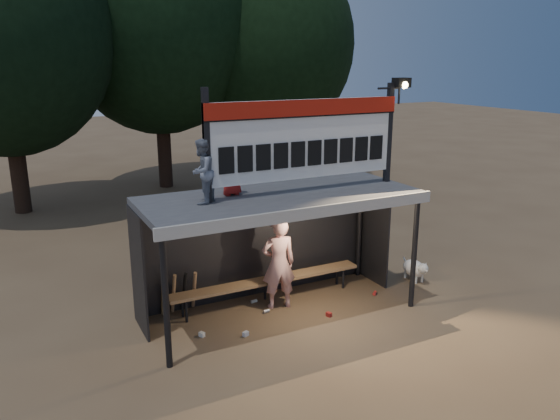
% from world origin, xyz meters
% --- Properties ---
extents(ground, '(80.00, 80.00, 0.00)m').
position_xyz_m(ground, '(0.00, 0.00, 0.00)').
color(ground, brown).
rests_on(ground, ground).
extents(player, '(0.73, 0.55, 1.80)m').
position_xyz_m(player, '(0.09, 0.24, 0.90)').
color(player, white).
rests_on(player, ground).
extents(child_a, '(0.66, 0.66, 1.08)m').
position_xyz_m(child_a, '(-1.45, 0.01, 2.86)').
color(child_a, slate).
rests_on(child_a, dugout_shelter).
extents(child_b, '(0.46, 0.31, 0.91)m').
position_xyz_m(child_b, '(-0.80, 0.34, 2.78)').
color(child_b, '#AA1D1A').
rests_on(child_b, dugout_shelter).
extents(dugout_shelter, '(5.10, 2.08, 2.32)m').
position_xyz_m(dugout_shelter, '(0.00, 0.24, 1.85)').
color(dugout_shelter, '#3D3D3F').
rests_on(dugout_shelter, ground).
extents(scoreboard_assembly, '(4.10, 0.27, 1.99)m').
position_xyz_m(scoreboard_assembly, '(0.56, -0.01, 3.32)').
color(scoreboard_assembly, black).
rests_on(scoreboard_assembly, dugout_shelter).
extents(bench, '(4.00, 0.35, 0.48)m').
position_xyz_m(bench, '(0.00, 0.55, 0.43)').
color(bench, '#987148').
rests_on(bench, ground).
extents(tree_left, '(6.46, 6.46, 9.27)m').
position_xyz_m(tree_left, '(-4.00, 10.00, 5.51)').
color(tree_left, black).
rests_on(tree_left, ground).
extents(tree_mid, '(7.22, 7.22, 10.36)m').
position_xyz_m(tree_mid, '(1.00, 11.50, 6.17)').
color(tree_mid, black).
rests_on(tree_mid, ground).
extents(tree_right, '(6.08, 6.08, 8.72)m').
position_xyz_m(tree_right, '(5.00, 10.50, 5.19)').
color(tree_right, black).
rests_on(tree_right, ground).
extents(dog, '(0.36, 0.81, 0.49)m').
position_xyz_m(dog, '(3.31, 0.06, 0.28)').
color(dog, silver).
rests_on(dog, ground).
extents(bats, '(0.67, 0.35, 0.84)m').
position_xyz_m(bats, '(-1.71, 0.82, 0.43)').
color(bats, '#9C7A49').
rests_on(bats, ground).
extents(litter, '(3.84, 1.27, 0.08)m').
position_xyz_m(litter, '(-0.06, -0.13, 0.04)').
color(litter, '#AD231D').
rests_on(litter, ground).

